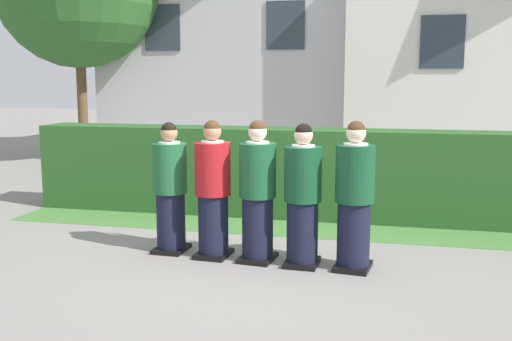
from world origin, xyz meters
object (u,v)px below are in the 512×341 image
student_in_red_blazer (213,192)px  student_front_row_3 (303,199)px  student_front_row_0 (170,191)px  student_front_row_2 (258,195)px  student_front_row_4 (354,200)px

student_in_red_blazer → student_front_row_3: bearing=-4.7°
student_front_row_0 → student_front_row_2: 1.12m
student_front_row_2 → student_front_row_0: bearing=173.6°
student_front_row_4 → student_in_red_blazer: bearing=176.4°
student_in_red_blazer → student_front_row_2: bearing=-3.8°
student_front_row_2 → student_in_red_blazer: bearing=176.2°
student_in_red_blazer → student_front_row_2: 0.55m
student_front_row_0 → student_front_row_3: bearing=-6.2°
student_front_row_0 → student_front_row_2: (1.11, -0.12, 0.03)m
student_front_row_0 → student_front_row_4: size_ratio=0.96×
student_front_row_4 → student_front_row_0: bearing=175.0°
student_front_row_2 → student_front_row_3: size_ratio=1.01×
student_front_row_0 → student_in_red_blazer: student_in_red_blazer is taller
student_front_row_2 → student_front_row_3: 0.53m
student_front_row_2 → student_front_row_4: bearing=-3.5°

